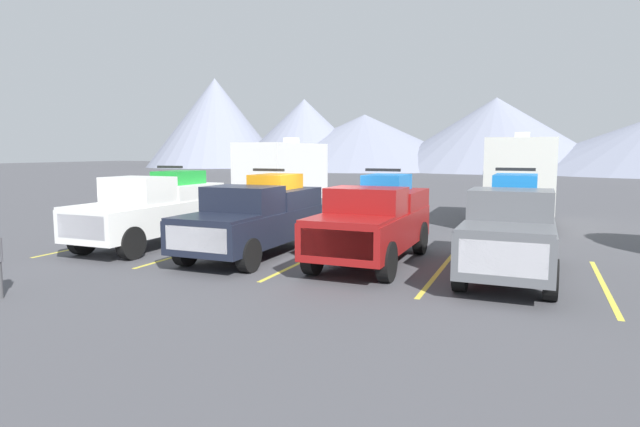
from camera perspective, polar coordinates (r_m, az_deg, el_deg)
name	(u,v)px	position (r m, az deg, el deg)	size (l,w,h in m)	color
ground_plane	(313,257)	(15.17, -0.78, -4.73)	(240.00, 240.00, 0.00)	#47474C
pickup_truck_a	(154,208)	(17.68, -17.57, 0.54)	(2.15, 5.55, 2.55)	white
pickup_truck_b	(256,216)	(15.45, -6.93, -0.26)	(2.25, 5.46, 2.50)	black
pickup_truck_c	(374,219)	(14.38, 5.90, -0.63)	(2.20, 5.38, 2.54)	maroon
pickup_truck_d	(511,226)	(13.74, 20.07, -1.31)	(2.11, 5.73, 2.60)	#595B60
lot_stripe_a	(104,242)	(18.93, -22.41, -2.93)	(0.12, 5.50, 0.01)	gold
lot_stripe_b	(197,250)	(16.57, -13.27, -3.92)	(0.12, 5.50, 0.01)	gold
lot_stripe_c	(306,260)	(14.76, -1.48, -5.04)	(0.12, 5.50, 0.01)	gold
lot_stripe_d	(439,271)	(13.73, 12.85, -6.11)	(0.12, 5.50, 0.01)	gold
lot_stripe_e	(603,285)	(13.64, 28.42, -6.85)	(0.12, 5.50, 0.01)	gold
camper_trailer_a	(284,173)	(26.51, -3.96, 4.46)	(2.45, 7.48, 3.73)	white
camper_trailer_b	(520,176)	(23.10, 20.93, 3.82)	(2.55, 7.70, 3.83)	silver
mountain_ridge	(541,133)	(87.64, 22.92, 8.09)	(138.71, 50.04, 17.29)	gray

